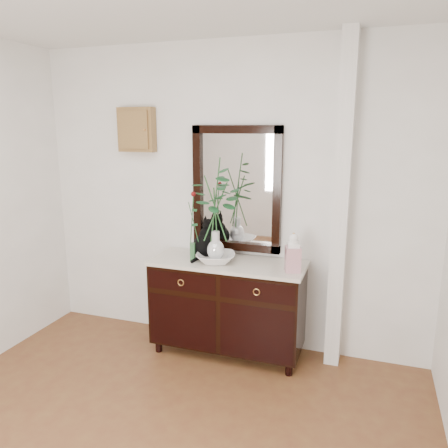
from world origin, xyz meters
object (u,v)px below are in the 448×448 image
at_px(lotus_bowl, 216,258).
at_px(ginger_jar, 293,252).
at_px(cat, 205,238).
at_px(sideboard, 228,302).

height_order(lotus_bowl, ginger_jar, ginger_jar).
distance_m(lotus_bowl, ginger_jar, 0.67).
bearing_deg(lotus_bowl, cat, 137.80).
height_order(sideboard, lotus_bowl, lotus_bowl).
relative_size(sideboard, cat, 3.91).
relative_size(lotus_bowl, ginger_jar, 1.03).
xyz_separation_m(cat, ginger_jar, (0.80, -0.15, -0.01)).
bearing_deg(ginger_jar, lotus_bowl, 178.43).
relative_size(sideboard, lotus_bowl, 4.04).
distance_m(sideboard, lotus_bowl, 0.43).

